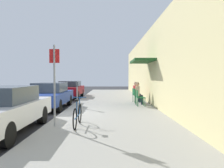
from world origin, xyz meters
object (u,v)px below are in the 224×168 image
Objects in this scene: street_sign at (54,79)px; parked_car_1 at (50,95)px; parking_meter at (77,93)px; cafe_chair_0 at (139,97)px; seated_patron_1 at (139,92)px; cafe_chair_2 at (136,94)px; bicycle_0 at (78,115)px; parked_car_0 at (2,109)px; parked_car_2 at (70,89)px; seated_patron_2 at (136,91)px; cafe_chair_1 at (138,96)px.

parked_car_1 is at bearing 107.05° from street_sign.
parking_meter is 0.51× the size of street_sign.
parked_car_1 is 4.87m from cafe_chair_0.
seated_patron_1 reaches higher than cafe_chair_2.
bicycle_0 is (2.23, -4.86, -0.24)m from parked_car_1.
parked_car_0 is at bearing -170.18° from bicycle_0.
parked_car_0 is 8.54m from cafe_chair_2.
parked_car_2 is 7.15m from seated_patron_1.
parking_meter is 4.46m from street_sign.
seated_patron_2 is (2.70, 6.64, 0.34)m from bicycle_0.
street_sign is at bearing -124.85° from cafe_chair_0.
parked_car_2 is at bearing 101.62° from bicycle_0.
street_sign is at bearing -116.83° from cafe_chair_2.
parked_car_0 and seated_patron_2 have the same top height.
seated_patron_1 reaches higher than parked_car_2.
cafe_chair_1 is at bearing 64.93° from bicycle_0.
seated_patron_2 is (0.06, 0.01, 0.19)m from cafe_chair_2.
seated_patron_2 is at bearing 33.92° from parking_meter.
parking_meter is 1.52× the size of cafe_chair_2.
street_sign is (1.50, -10.84, 0.92)m from parked_car_2.
street_sign is at bearing -82.12° from parked_car_2.
parking_meter reaches higher than cafe_chair_1.
cafe_chair_1 is 0.67× the size of seated_patron_2.
cafe_chair_2 is at bearing 89.95° from cafe_chair_0.
cafe_chair_1 is at bearing 20.99° from parking_meter.
parked_car_1 is (0.00, 5.25, -0.01)m from parked_car_0.
parked_car_2 is 6.63m from parking_meter.
parking_meter reaches higher than parked_car_2.
cafe_chair_1 is at bearing -90.08° from cafe_chair_2.
cafe_chair_2 is 0.20m from seated_patron_2.
seated_patron_1 is 1.00× the size of seated_patron_2.
parking_meter is 1.52× the size of cafe_chair_0.
parked_car_2 is 3.33× the size of parking_meter.
seated_patron_2 is (0.06, 1.00, 0.19)m from cafe_chair_1.
cafe_chair_0 is at bearing 46.85° from parked_car_0.
cafe_chair_0 is (3.31, 0.43, -0.26)m from parking_meter.
cafe_chair_2 is at bearing -168.91° from seated_patron_2.
parked_car_2 is at bearing 139.70° from seated_patron_2.
seated_patron_1 is at bearing 64.41° from bicycle_0.
street_sign reaches higher than parked_car_1.
cafe_chair_1 is at bearing -46.77° from parked_car_2.
seated_patron_1 is (4.92, -5.18, 0.10)m from parked_car_2.
cafe_chair_2 is (4.87, -4.19, -0.10)m from parked_car_2.
cafe_chair_2 is at bearing 34.25° from parking_meter.
parked_car_0 is 2.57× the size of bicycle_0.
parked_car_2 reaches higher than bicycle_0.
parking_meter is at bearing 71.95° from parked_car_0.
cafe_chair_2 is (0.00, 1.82, 0.00)m from cafe_chair_0.
parked_car_0 and seated_patron_1 have the same top height.
cafe_chair_0 is 0.67× the size of seated_patron_1.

